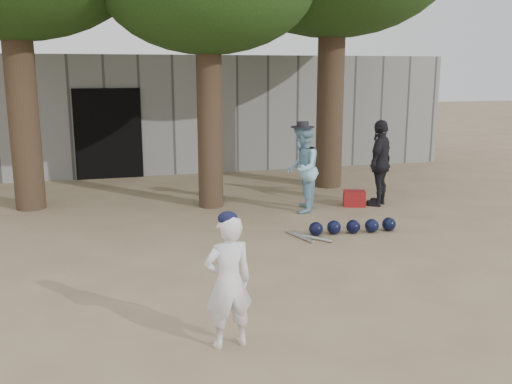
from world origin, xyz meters
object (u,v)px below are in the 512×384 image
object	(u,v)px
boy_player	(228,282)
red_bag	(354,198)
spectator_dark	(380,163)
spectator_blue	(302,169)

from	to	relation	value
boy_player	red_bag	xyz separation A→B (m)	(3.73, 4.99, -0.51)
boy_player	spectator_dark	world-z (taller)	spectator_dark
boy_player	spectator_blue	xyz separation A→B (m)	(2.57, 4.85, 0.16)
spectator_dark	red_bag	size ratio (longest dim) A/B	4.03
spectator_dark	boy_player	bearing A→B (deg)	4.75
boy_player	red_bag	bearing A→B (deg)	-133.70
spectator_blue	red_bag	xyz separation A→B (m)	(1.16, 0.13, -0.67)
spectator_blue	spectator_dark	world-z (taller)	spectator_dark
red_bag	spectator_dark	bearing A→B (deg)	-6.10
spectator_dark	red_bag	world-z (taller)	spectator_dark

